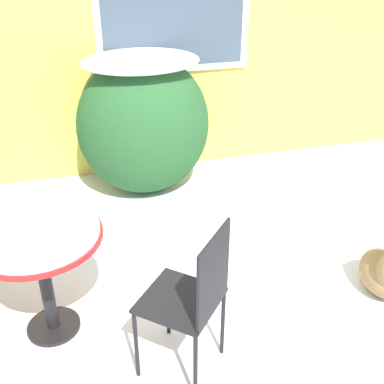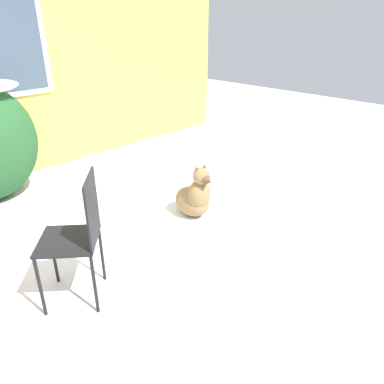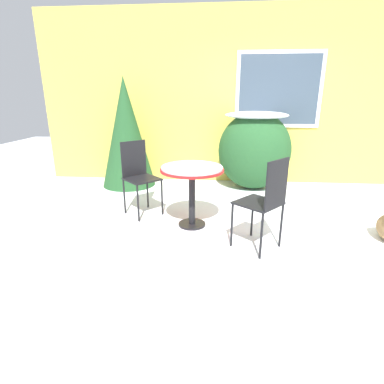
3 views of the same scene
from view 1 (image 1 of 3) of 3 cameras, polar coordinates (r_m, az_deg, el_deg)
ground_plane at (r=3.40m, az=2.69°, el=-13.00°), size 16.00×16.00×0.00m
house_wall at (r=4.71m, az=-5.18°, el=19.74°), size 8.00×0.10×2.99m
shrub_left at (r=4.46m, az=-5.78°, el=8.28°), size 1.21×0.99×1.30m
patio_table at (r=2.95m, az=-17.69°, el=-6.41°), size 0.76×0.76×0.75m
patio_chair_far_side at (r=2.62m, az=0.08°, el=-12.29°), size 0.57×0.57×0.98m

